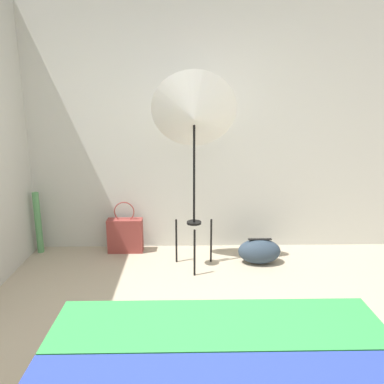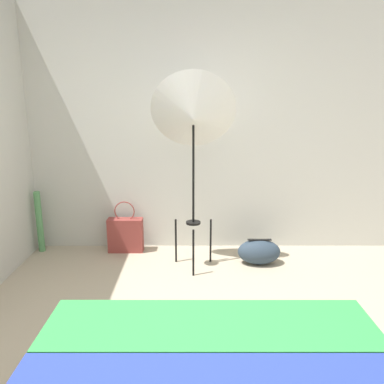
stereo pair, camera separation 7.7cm
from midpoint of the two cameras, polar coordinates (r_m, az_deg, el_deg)
name	(u,v)px [view 2 (the right image)]	position (r m, az deg, el deg)	size (l,w,h in m)	color
wall_back	(182,131)	(4.05, -0.98, 9.24)	(8.00, 0.05, 2.60)	beige
photo_umbrella	(195,116)	(3.48, 1.07, 11.48)	(0.80, 0.52, 1.89)	black
tote_bag	(127,234)	(4.18, -9.38, -6.38)	(0.38, 0.13, 0.57)	brown
duffel_bag	(260,252)	(3.91, 10.92, -8.94)	(0.43, 0.25, 0.26)	#2D3D4C
paper_roll	(41,222)	(4.39, -21.58, -4.23)	(0.07, 0.07, 0.68)	#56995B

